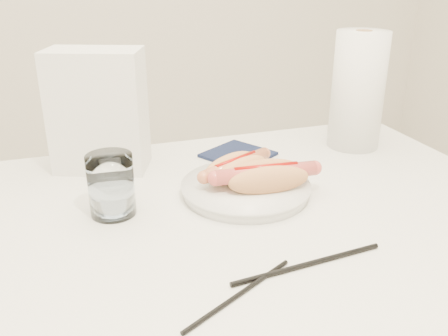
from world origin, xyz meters
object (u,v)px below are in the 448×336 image
object	(u,v)px
napkin_box	(98,111)
water_glass	(111,185)
table	(212,248)
plate	(246,190)
hotdog_right	(266,177)
paper_towel_roll	(358,91)
hotdog_left	(236,168)

from	to	relation	value
napkin_box	water_glass	bearing A→B (deg)	-70.30
table	plate	size ratio (longest dim) A/B	5.07
table	water_glass	distance (m)	0.21
hotdog_right	paper_towel_roll	distance (m)	0.38
hotdog_right	water_glass	distance (m)	0.28
hotdog_left	water_glass	world-z (taller)	water_glass
napkin_box	paper_towel_roll	distance (m)	0.58
water_glass	napkin_box	bearing A→B (deg)	88.59
hotdog_right	napkin_box	xyz separation A→B (m)	(-0.27, 0.25, 0.08)
hotdog_right	napkin_box	distance (m)	0.38
table	plate	xyz separation A→B (m)	(0.09, 0.07, 0.07)
hotdog_right	plate	bearing A→B (deg)	141.40
water_glass	napkin_box	world-z (taller)	napkin_box
hotdog_left	water_glass	distance (m)	0.24
plate	napkin_box	world-z (taller)	napkin_box
plate	water_glass	size ratio (longest dim) A/B	2.14
table	napkin_box	world-z (taller)	napkin_box
hotdog_right	water_glass	world-z (taller)	water_glass
hotdog_right	water_glass	bearing A→B (deg)	177.94
plate	hotdog_left	world-z (taller)	hotdog_left
plate	paper_towel_roll	distance (m)	0.40
paper_towel_roll	hotdog_right	bearing A→B (deg)	-147.58
napkin_box	table	bearing A→B (deg)	-41.26
plate	hotdog_right	size ratio (longest dim) A/B	1.22
hotdog_left	napkin_box	world-z (taller)	napkin_box
napkin_box	hotdog_right	bearing A→B (deg)	-21.59
water_glass	napkin_box	distance (m)	0.23
napkin_box	paper_towel_roll	xyz separation A→B (m)	(0.58, -0.05, 0.01)
water_glass	hotdog_left	bearing A→B (deg)	7.75
table	plate	bearing A→B (deg)	37.48
plate	water_glass	distance (m)	0.25
hotdog_right	napkin_box	size ratio (longest dim) A/B	0.77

